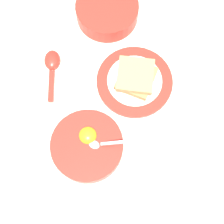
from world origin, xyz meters
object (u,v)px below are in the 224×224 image
toast_sandwich (136,77)px  congee_bowl (107,11)px  toast_plate (135,81)px  soup_spoon (52,65)px  egg_bowl (87,146)px

toast_sandwich → congee_bowl: bearing=-42.9°
toast_plate → congee_bowl: congee_bowl is taller
toast_plate → soup_spoon: soup_spoon is taller
toast_sandwich → congee_bowl: congee_bowl is taller
toast_plate → egg_bowl: bearing=82.9°
toast_sandwich → soup_spoon: 0.22m
toast_sandwich → soup_spoon: toast_sandwich is taller
egg_bowl → congee_bowl: size_ratio=1.00×
toast_sandwich → congee_bowl: 0.21m
toast_plate → toast_sandwich: bearing=-94.4°
egg_bowl → toast_sandwich: size_ratio=1.46×
toast_sandwich → soup_spoon: (0.21, 0.06, -0.02)m
egg_bowl → toast_sandwich: 0.21m
soup_spoon → congee_bowl: 0.21m
toast_plate → congee_bowl: size_ratio=1.15×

